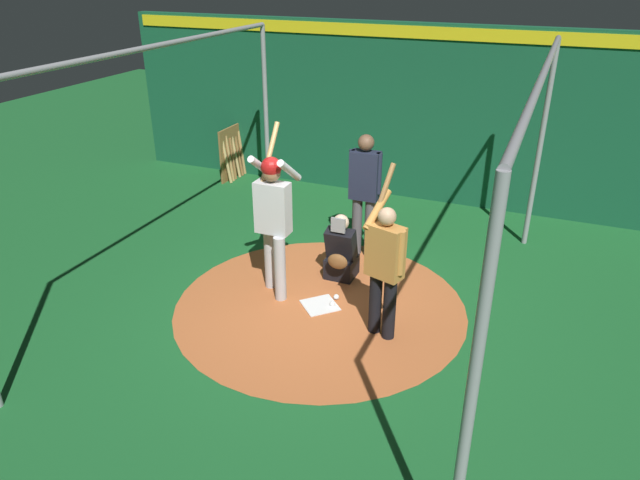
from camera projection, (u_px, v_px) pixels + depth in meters
The scene contains 13 objects.
ground_plane at pixel (320, 306), 7.58m from camera, with size 27.39×27.39×0.00m, color #195B28.
dirt_circle at pixel (320, 306), 7.58m from camera, with size 3.75×3.75×0.01m, color #B76033.
home_plate at pixel (320, 305), 7.57m from camera, with size 0.42×0.42×0.01m, color white.
batter at pixel (273, 212), 7.39m from camera, with size 0.68×0.49×2.22m.
catcher at pixel (341, 253), 8.09m from camera, with size 0.58×0.40×0.96m.
umpire at pixel (364, 189), 8.46m from camera, with size 0.23×0.49×1.86m.
visitor at pixel (385, 264), 6.62m from camera, with size 0.63×0.51×2.01m.
back_wall at pixel (412, 113), 10.45m from camera, with size 0.22×11.39×3.10m.
cage_frame at pixel (320, 141), 6.62m from camera, with size 6.03×4.60×3.13m.
bat_rack at pixel (237, 152), 11.94m from camera, with size 1.18×0.21×1.05m.
baseball_0 at pixel (354, 260), 8.64m from camera, with size 0.07×0.07×0.07m, color white.
baseball_1 at pixel (332, 304), 7.55m from camera, with size 0.07×0.07×0.07m, color white.
baseball_2 at pixel (336, 297), 7.70m from camera, with size 0.07×0.07×0.07m, color white.
Camera 1 is at (5.95, 2.49, 4.07)m, focal length 32.87 mm.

